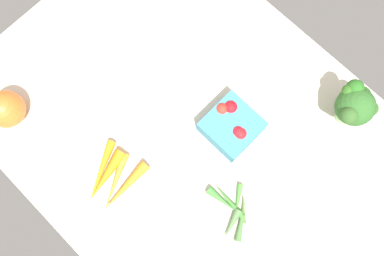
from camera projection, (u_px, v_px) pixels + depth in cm
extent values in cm
cube|color=beige|center=(192.00, 131.00, 101.15)|extent=(104.00, 76.00, 2.00)
cylinder|color=#93C583|center=(346.00, 114.00, 98.46)|extent=(3.63, 3.63, 5.19)
sphere|color=#2F6227|center=(355.00, 106.00, 92.73)|extent=(8.82, 8.82, 8.82)
sphere|color=#306722|center=(362.00, 95.00, 94.09)|extent=(4.03, 4.03, 4.03)
sphere|color=#296720|center=(355.00, 88.00, 91.45)|extent=(3.97, 3.97, 3.97)
sphere|color=#2F5E24|center=(371.00, 109.00, 92.84)|extent=(3.32, 3.32, 3.32)
sphere|color=#335C27|center=(349.00, 115.00, 90.05)|extent=(3.90, 3.90, 3.90)
sphere|color=#316720|center=(348.00, 91.00, 91.52)|extent=(2.88, 2.88, 2.88)
cube|color=teal|center=(232.00, 127.00, 97.71)|extent=(11.62, 11.62, 5.19)
sphere|color=red|center=(231.00, 107.00, 96.81)|extent=(3.31, 3.31, 3.31)
sphere|color=red|center=(222.00, 109.00, 96.43)|extent=(2.76, 2.76, 2.76)
sphere|color=red|center=(238.00, 132.00, 95.35)|extent=(2.80, 2.80, 2.80)
sphere|color=red|center=(240.00, 134.00, 95.37)|extent=(3.08, 3.08, 3.08)
sphere|color=orange|center=(6.00, 109.00, 96.82)|extent=(8.89, 8.89, 8.89)
cone|color=orange|center=(101.00, 172.00, 96.65)|extent=(8.90, 14.44, 2.15)
cone|color=orange|center=(106.00, 176.00, 96.05)|extent=(5.84, 13.04, 2.98)
cone|color=orange|center=(115.00, 181.00, 96.20)|extent=(7.83, 12.77, 2.07)
cone|color=orange|center=(125.00, 187.00, 95.62)|extent=(3.33, 13.85, 2.58)
cone|color=#488D39|center=(238.00, 202.00, 95.41)|extent=(5.67, 7.40, 1.39)
cone|color=#417E35|center=(229.00, 200.00, 95.39)|extent=(9.78, 2.41, 1.56)
cone|color=#418A37|center=(221.00, 200.00, 95.22)|extent=(7.60, 2.78, 1.99)
cone|color=#557936|center=(243.00, 208.00, 95.14)|extent=(5.59, 5.81, 1.26)
cone|color=#517844|center=(231.00, 224.00, 93.93)|extent=(3.79, 7.34, 1.93)
cone|color=#4D7B40|center=(242.00, 220.00, 94.33)|extent=(6.51, 8.95, 1.62)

